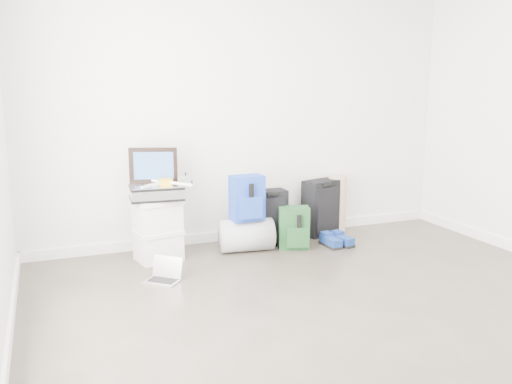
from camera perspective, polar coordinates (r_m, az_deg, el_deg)
name	(u,v)px	position (r m, az deg, el deg)	size (l,w,h in m)	color
ground	(383,339)	(3.71, 13.26, -14.86)	(5.00, 5.00, 0.00)	#3A332A
room_envelope	(395,66)	(3.35, 14.47, 12.76)	(4.52, 5.02, 2.71)	white
boxes_stack	(158,230)	(5.09, -10.30, -3.92)	(0.46, 0.40, 0.58)	silver
briefcase	(156,192)	(5.00, -10.45, -0.02)	(0.46, 0.34, 0.13)	#B2B2B7
painting	(153,166)	(5.06, -10.76, 2.76)	(0.43, 0.17, 0.33)	black
drone	(165,182)	(4.98, -9.54, 1.07)	(0.51, 0.51, 0.06)	gold
duffel_bag	(246,235)	(5.30, -1.03, -4.56)	(0.32, 0.32, 0.51)	#979BA0
blue_backpack	(247,199)	(5.19, -0.92, -0.73)	(0.32, 0.24, 0.44)	#162094
large_suitcase	(268,218)	(5.48, 1.31, -2.72)	(0.37, 0.25, 0.56)	black
green_backpack	(294,229)	(5.38, 4.03, -3.86)	(0.34, 0.30, 0.42)	#133619
carry_on	(321,208)	(5.86, 6.87, -1.66)	(0.43, 0.34, 0.60)	black
shoes	(336,241)	(5.55, 8.42, -5.16)	(0.28, 0.30, 0.10)	black
rolled_rug	(337,204)	(6.02, 8.51, -1.23)	(0.20, 0.20, 0.62)	tan
laptop	(165,275)	(4.63, -9.60, -8.61)	(0.33, 0.32, 0.19)	silver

